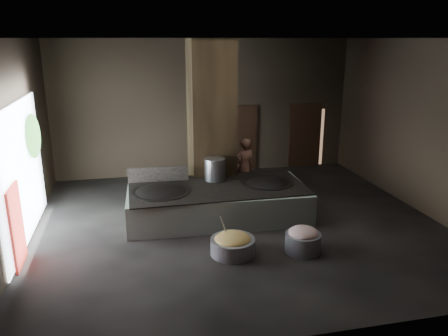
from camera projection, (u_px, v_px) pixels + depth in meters
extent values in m
cube|color=black|center=(238.00, 224.00, 11.09)|extent=(10.00, 9.00, 0.10)
cube|color=black|center=(239.00, 36.00, 9.77)|extent=(10.00, 9.00, 0.10)
cube|color=black|center=(205.00, 108.00, 14.69)|extent=(10.00, 0.10, 4.50)
cube|color=black|center=(318.00, 204.00, 6.17)|extent=(10.00, 0.10, 4.50)
cube|color=black|center=(11.00, 147.00, 9.39)|extent=(0.10, 9.00, 4.50)
cube|color=black|center=(424.00, 127.00, 11.47)|extent=(0.10, 9.00, 4.50)
cube|color=black|center=(211.00, 122.00, 12.14)|extent=(1.20, 1.20, 4.50)
cube|color=#B0C4B0|center=(217.00, 202.00, 11.35)|extent=(4.68, 2.40, 0.80)
cube|color=black|center=(217.00, 187.00, 11.23)|extent=(4.48, 2.15, 0.03)
ellipsoid|color=black|center=(161.00, 194.00, 10.91)|extent=(1.44, 1.44, 0.40)
cylinder|color=black|center=(161.00, 192.00, 10.89)|extent=(1.47, 1.47, 0.05)
ellipsoid|color=black|center=(267.00, 185.00, 11.58)|extent=(1.34, 1.34, 0.38)
cylinder|color=black|center=(267.00, 183.00, 11.56)|extent=(1.37, 1.37, 0.05)
cylinder|color=#9C9FA4|center=(215.00, 169.00, 11.67)|extent=(0.56, 0.56, 0.60)
cube|color=black|center=(158.00, 174.00, 11.58)|extent=(1.59, 0.13, 0.40)
imported|color=brown|center=(244.00, 167.00, 12.78)|extent=(0.70, 0.52, 1.74)
cylinder|color=gray|center=(233.00, 246.00, 9.43)|extent=(1.21, 1.21, 0.36)
ellipsoid|color=#96A44F|center=(233.00, 239.00, 9.38)|extent=(0.80, 0.80, 0.24)
cylinder|color=#9C9FA4|center=(224.00, 228.00, 9.43)|extent=(0.28, 0.31, 0.69)
cylinder|color=gray|center=(303.00, 243.00, 9.53)|extent=(0.87, 0.87, 0.43)
ellipsoid|color=tan|center=(303.00, 233.00, 9.46)|extent=(0.65, 0.65, 0.25)
cube|color=black|center=(240.00, 140.00, 15.17)|extent=(1.18, 0.08, 2.38)
cube|color=#8C6647|center=(242.00, 141.00, 15.25)|extent=(0.76, 0.04, 1.80)
cube|color=black|center=(305.00, 137.00, 15.67)|extent=(1.18, 0.08, 2.38)
cube|color=#8C6647|center=(312.00, 137.00, 15.75)|extent=(0.86, 0.04, 2.04)
cube|color=white|center=(22.00, 173.00, 9.78)|extent=(0.04, 4.20, 3.10)
cube|color=maroon|center=(17.00, 227.00, 8.79)|extent=(0.05, 0.90, 1.70)
ellipsoid|color=#194714|center=(33.00, 136.00, 10.66)|extent=(0.28, 1.10, 1.10)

